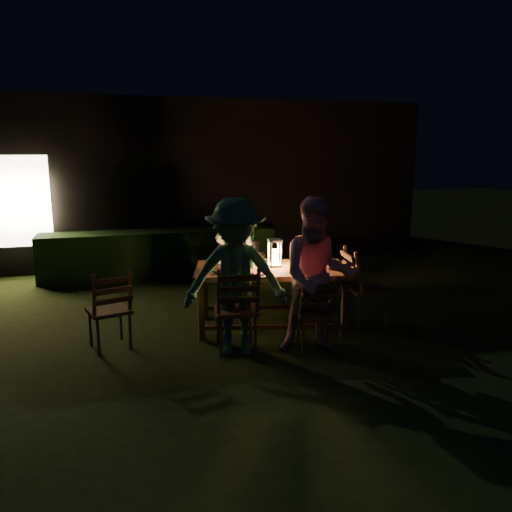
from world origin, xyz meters
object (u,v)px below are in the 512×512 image
object	(u,v)px
chair_near_left	(236,324)
chair_end	(366,302)
dining_table	(271,273)
bottle_table	(251,257)
chair_spare	(110,324)
person_house_side	(235,255)
person_opp_left	(236,278)
lantern	(275,254)
chair_far_left	(235,287)
ice_bucket	(249,247)
chair_far_right	(305,289)
bottle_bucket_b	(252,243)
side_table	(249,259)
bottle_bucket_a	(247,244)
person_opp_right	(318,277)
chair_near_right	(316,326)

from	to	relation	value
chair_near_left	chair_end	distance (m)	1.84
dining_table	bottle_table	xyz separation A→B (m)	(-0.24, 0.06, 0.22)
chair_spare	person_house_side	xyz separation A→B (m)	(1.72, 1.08, 0.48)
person_opp_left	lantern	bearing A→B (deg)	60.11
chair_far_left	person_opp_left	distance (m)	1.68
bottle_table	ice_bucket	xyz separation A→B (m)	(0.35, 1.44, -0.16)
person_opp_left	chair_far_right	bearing A→B (deg)	57.78
chair_end	bottle_bucket_b	distance (m)	2.14
chair_far_left	side_table	world-z (taller)	chair_far_left
ice_bucket	chair_far_right	bearing A→B (deg)	-55.27
chair_far_left	dining_table	bearing A→B (deg)	117.79
lantern	bottle_bucket_a	world-z (taller)	lantern
ice_bucket	bottle_bucket_b	xyz separation A→B (m)	(0.05, 0.04, 0.05)
person_opp_left	lantern	xyz separation A→B (m)	(0.68, 0.74, 0.07)
side_table	dining_table	bearing A→B (deg)	-94.15
lantern	side_table	distance (m)	1.50
ice_bucket	person_opp_right	bearing A→B (deg)	-86.42
person_opp_left	lantern	world-z (taller)	person_opp_left
chair_near_right	chair_far_right	world-z (taller)	chair_near_right
dining_table	bottle_bucket_b	world-z (taller)	bottle_bucket_b
chair_near_right	person_opp_right	size ratio (longest dim) A/B	0.53
chair_spare	chair_near_right	bearing A→B (deg)	-33.38
person_opp_left	bottle_table	distance (m)	0.85
chair_near_left	bottle_table	xyz separation A→B (m)	(0.36, 0.71, 0.61)
chair_far_right	bottle_bucket_b	distance (m)	1.19
dining_table	person_opp_right	xyz separation A→B (m)	(0.26, -0.90, 0.16)
chair_near_left	bottle_table	distance (m)	1.00
chair_near_right	bottle_bucket_a	xyz separation A→B (m)	(-0.21, 2.30, 0.54)
chair_near_left	chair_far_right	size ratio (longest dim) A/B	1.15
chair_far_left	person_opp_right	distance (m)	1.91
person_opp_left	bottle_bucket_a	bearing A→B (deg)	85.27
bottle_bucket_a	bottle_bucket_b	xyz separation A→B (m)	(0.10, 0.08, 0.00)
chair_near_right	chair_far_left	xyz separation A→B (m)	(-0.54, 1.70, 0.05)
chair_spare	person_opp_left	xyz separation A→B (m)	(1.36, -0.52, 0.58)
bottle_bucket_b	chair_near_left	bearing A→B (deg)	-109.28
chair_near_left	bottle_table	bearing A→B (deg)	68.61
person_opp_right	bottle_bucket_b	xyz separation A→B (m)	(-0.10, 2.43, -0.06)
bottle_bucket_b	chair_spare	bearing A→B (deg)	-141.22
bottle_table	bottle_bucket_b	world-z (taller)	bottle_table
chair_near_right	bottle_bucket_b	size ratio (longest dim) A/B	2.88
chair_end	chair_near_left	bearing A→B (deg)	-70.41
chair_far_right	bottle_table	distance (m)	1.29
bottle_table	person_house_side	bearing A→B (deg)	90.95
chair_spare	person_house_side	distance (m)	2.09
chair_far_left	lantern	size ratio (longest dim) A/B	3.07
chair_end	person_opp_left	bearing A→B (deg)	-69.09
chair_near_right	side_table	xyz separation A→B (m)	(-0.16, 2.34, 0.30)
side_table	chair_end	bearing A→B (deg)	-58.34
chair_far_right	person_opp_left	world-z (taller)	person_opp_left
person_opp_right	side_table	world-z (taller)	person_opp_right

